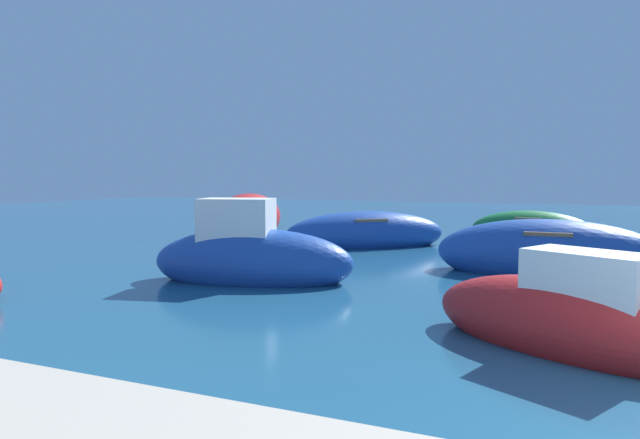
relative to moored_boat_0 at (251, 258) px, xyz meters
The scene contains 6 objects.
moored_boat_0 is the anchor object (origin of this frame).
moored_boat_1 10.18m from the moored_boat_0, 120.63° to the left, with size 3.03×5.33×1.89m.
moored_boat_3 6.42m from the moored_boat_0, 30.35° to the left, with size 4.77×1.76×1.56m.
moored_boat_6 6.33m from the moored_boat_0, 87.01° to the left, with size 4.90×4.16×1.38m.
moored_boat_8 6.37m from the moored_boat_0, 22.73° to the right, with size 3.78×2.79×1.51m.
moored_boat_9 10.45m from the moored_boat_0, 61.99° to the left, with size 4.01×2.06×1.33m.
Camera 1 is at (-1.75, -5.49, 2.16)m, focal length 31.94 mm.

